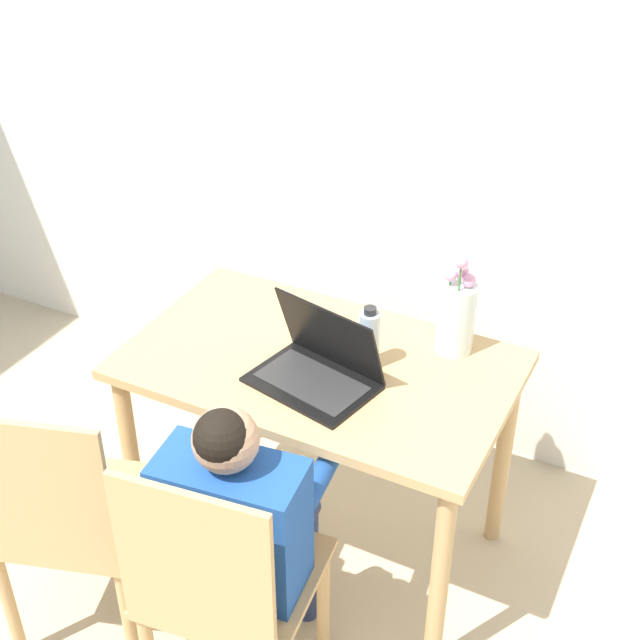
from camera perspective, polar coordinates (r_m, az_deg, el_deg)
wall_back at (r=2.88m, az=5.24°, el=14.19°), size 6.40×0.05×2.50m
dining_table at (r=2.56m, az=-0.06°, el=-4.48°), size 1.08×0.65×0.72m
chair_occupied at (r=2.26m, az=-6.22°, el=-16.79°), size 0.44×0.44×0.88m
chair_spare at (r=2.49m, az=-15.75°, el=-12.24°), size 0.50×0.50×0.88m
person_seated at (r=2.23m, az=-5.03°, el=-12.25°), size 0.40×0.46×0.96m
laptop at (r=2.40m, az=-0.05°, el=-2.81°), size 0.37×0.29×0.23m
flower_vase at (r=2.51m, az=8.72°, el=0.40°), size 0.11×0.11×0.31m
water_bottle at (r=2.43m, az=3.16°, el=-1.23°), size 0.06×0.06×0.19m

